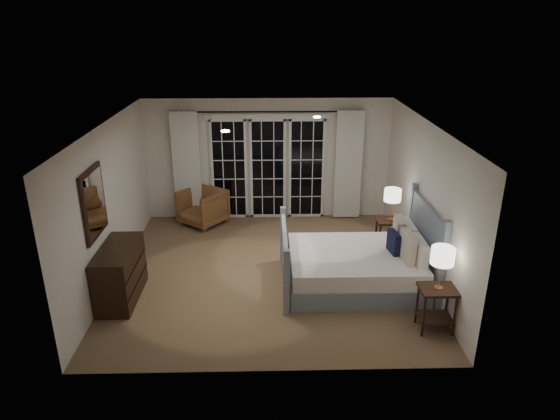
{
  "coord_description": "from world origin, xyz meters",
  "views": [
    {
      "loc": [
        0.0,
        -7.42,
        4.05
      ],
      "look_at": [
        0.19,
        0.17,
        1.05
      ],
      "focal_mm": 32.0,
      "sensor_mm": 36.0,
      "label": 1
    }
  ],
  "objects_px": {
    "bed": "(358,265)",
    "armchair": "(203,207)",
    "lamp_right": "(393,195)",
    "lamp_left": "(443,256)",
    "dresser": "(120,273)",
    "nightstand_right": "(390,231)",
    "nightstand_left": "(437,302)"
  },
  "relations": [
    {
      "from": "lamp_right",
      "to": "armchair",
      "type": "height_order",
      "value": "lamp_right"
    },
    {
      "from": "bed",
      "to": "armchair",
      "type": "relative_size",
      "value": 2.79
    },
    {
      "from": "nightstand_left",
      "to": "lamp_right",
      "type": "height_order",
      "value": "lamp_right"
    },
    {
      "from": "nightstand_left",
      "to": "lamp_left",
      "type": "height_order",
      "value": "lamp_left"
    },
    {
      "from": "bed",
      "to": "lamp_right",
      "type": "relative_size",
      "value": 3.93
    },
    {
      "from": "nightstand_right",
      "to": "lamp_left",
      "type": "bearing_deg",
      "value": -87.91
    },
    {
      "from": "bed",
      "to": "armchair",
      "type": "distance_m",
      "value": 3.74
    },
    {
      "from": "armchair",
      "to": "dresser",
      "type": "relative_size",
      "value": 0.68
    },
    {
      "from": "bed",
      "to": "nightstand_left",
      "type": "relative_size",
      "value": 3.54
    },
    {
      "from": "nightstand_left",
      "to": "nightstand_right",
      "type": "bearing_deg",
      "value": 92.09
    },
    {
      "from": "nightstand_left",
      "to": "nightstand_right",
      "type": "xyz_separation_m",
      "value": [
        -0.09,
        2.39,
        -0.0
      ]
    },
    {
      "from": "lamp_left",
      "to": "dresser",
      "type": "relative_size",
      "value": 0.5
    },
    {
      "from": "nightstand_right",
      "to": "armchair",
      "type": "bearing_deg",
      "value": 158.34
    },
    {
      "from": "nightstand_right",
      "to": "dresser",
      "type": "relative_size",
      "value": 0.53
    },
    {
      "from": "bed",
      "to": "dresser",
      "type": "height_order",
      "value": "bed"
    },
    {
      "from": "lamp_left",
      "to": "dresser",
      "type": "bearing_deg",
      "value": 168.44
    },
    {
      "from": "nightstand_left",
      "to": "dresser",
      "type": "bearing_deg",
      "value": 168.44
    },
    {
      "from": "nightstand_left",
      "to": "lamp_left",
      "type": "bearing_deg",
      "value": -153.43
    },
    {
      "from": "bed",
      "to": "lamp_left",
      "type": "relative_size",
      "value": 3.79
    },
    {
      "from": "lamp_left",
      "to": "bed",
      "type": "bearing_deg",
      "value": 124.04
    },
    {
      "from": "nightstand_right",
      "to": "lamp_left",
      "type": "distance_m",
      "value": 2.49
    },
    {
      "from": "bed",
      "to": "dresser",
      "type": "distance_m",
      "value": 3.66
    },
    {
      "from": "bed",
      "to": "nightstand_right",
      "type": "relative_size",
      "value": 3.56
    },
    {
      "from": "lamp_right",
      "to": "bed",
      "type": "bearing_deg",
      "value": -123.69
    },
    {
      "from": "bed",
      "to": "nightstand_right",
      "type": "distance_m",
      "value": 1.37
    },
    {
      "from": "lamp_right",
      "to": "armchair",
      "type": "xyz_separation_m",
      "value": [
        -3.51,
        1.4,
        -0.73
      ]
    },
    {
      "from": "nightstand_right",
      "to": "lamp_right",
      "type": "height_order",
      "value": "lamp_right"
    },
    {
      "from": "nightstand_left",
      "to": "lamp_left",
      "type": "relative_size",
      "value": 1.07
    },
    {
      "from": "lamp_left",
      "to": "nightstand_right",
      "type": "bearing_deg",
      "value": 92.09
    },
    {
      "from": "nightstand_left",
      "to": "lamp_right",
      "type": "xyz_separation_m",
      "value": [
        -0.09,
        2.39,
        0.67
      ]
    },
    {
      "from": "nightstand_right",
      "to": "lamp_left",
      "type": "xyz_separation_m",
      "value": [
        0.09,
        -2.39,
        0.7
      ]
    },
    {
      "from": "bed",
      "to": "lamp_right",
      "type": "bearing_deg",
      "value": 56.31
    }
  ]
}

